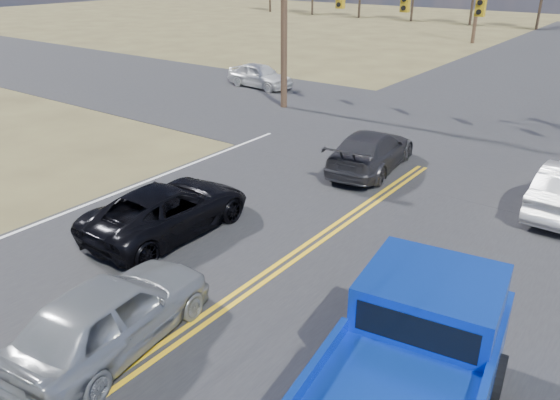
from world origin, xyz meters
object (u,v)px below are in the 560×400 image
Objects in this scene: pickup_truck at (400,395)px; black_suv at (168,209)px; cross_car_west at (260,75)px; silver_suv at (111,314)px; dgrey_car_queue at (371,151)px.

pickup_truck is 8.63m from black_suv.
pickup_truck is 25.49m from cross_car_west.
silver_suv is (-5.35, -0.91, -0.38)m from pickup_truck.
silver_suv is at bearing -178.34° from pickup_truck.
dgrey_car_queue is 13.99m from cross_car_west.
dgrey_car_queue is 1.18× the size of cross_car_west.
black_suv is 1.20× the size of cross_car_west.
dgrey_car_queue is (-5.98, 10.53, -0.44)m from pickup_truck.
pickup_truck reaches higher than dgrey_car_queue.
cross_car_west is at bearing -66.17° from silver_suv.
silver_suv is 0.92× the size of dgrey_car_queue.
silver_suv is at bearing 124.31° from black_suv.
black_suv is at bearing 151.35° from pickup_truck.
dgrey_car_queue is at bearing -120.58° from cross_car_west.
dgrey_car_queue is (2.08, 7.49, 0.02)m from black_suv.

